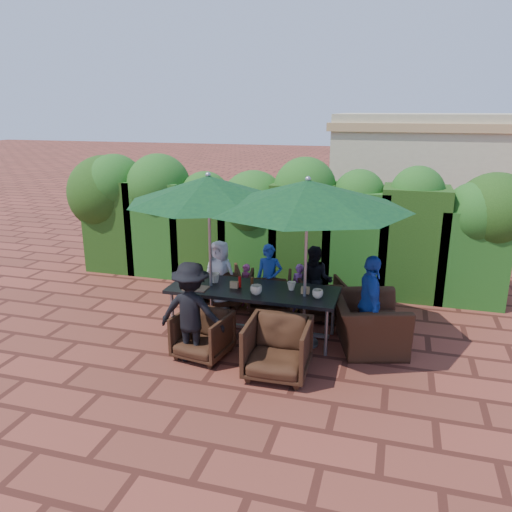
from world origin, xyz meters
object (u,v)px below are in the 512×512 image
(chair_far_left, at_px, (219,284))
(chair_far_right, at_px, (321,297))
(chair_far_mid, at_px, (270,289))
(chair_near_left, at_px, (202,333))
(chair_near_right, at_px, (278,346))
(umbrella_right, at_px, (308,194))
(umbrella_left, at_px, (208,190))
(dining_table, at_px, (253,293))
(chair_end_right, at_px, (369,315))

(chair_far_left, xyz_separation_m, chair_far_right, (1.81, -0.06, -0.01))
(chair_far_mid, distance_m, chair_near_left, 1.95)
(chair_far_mid, relative_size, chair_far_right, 1.02)
(chair_near_right, bearing_deg, chair_far_right, 81.73)
(chair_far_mid, relative_size, chair_near_right, 0.89)
(umbrella_right, bearing_deg, umbrella_left, 178.32)
(chair_far_right, bearing_deg, chair_far_mid, -29.70)
(chair_near_left, bearing_deg, dining_table, 70.06)
(chair_end_right, bearing_deg, chair_far_left, 54.28)
(umbrella_left, height_order, chair_far_left, umbrella_left)
(chair_end_right, bearing_deg, chair_far_right, 26.95)
(umbrella_left, relative_size, chair_far_right, 3.44)
(chair_far_left, bearing_deg, umbrella_right, 123.07)
(umbrella_right, distance_m, chair_far_right, 2.13)
(chair_near_left, relative_size, chair_end_right, 0.63)
(chair_far_mid, xyz_separation_m, chair_end_right, (1.70, -0.95, 0.13))
(chair_far_right, distance_m, chair_end_right, 1.20)
(chair_near_left, height_order, chair_near_right, chair_near_right)
(umbrella_right, height_order, chair_far_right, umbrella_right)
(chair_near_left, xyz_separation_m, chair_near_right, (1.12, -0.20, 0.06))
(umbrella_left, relative_size, chair_near_left, 3.47)
(umbrella_left, relative_size, chair_far_left, 3.32)
(umbrella_left, relative_size, chair_end_right, 2.19)
(chair_far_left, bearing_deg, chair_far_mid, 156.80)
(umbrella_right, bearing_deg, chair_near_left, -148.81)
(dining_table, bearing_deg, chair_far_mid, 90.12)
(umbrella_left, distance_m, chair_far_left, 2.15)
(chair_far_mid, distance_m, chair_near_right, 2.20)
(umbrella_left, relative_size, umbrella_right, 0.87)
(umbrella_left, bearing_deg, chair_far_mid, 59.00)
(umbrella_right, relative_size, chair_near_left, 4.01)
(chair_end_right, bearing_deg, umbrella_left, 77.00)
(chair_end_right, bearing_deg, chair_near_right, 121.14)
(dining_table, height_order, umbrella_right, umbrella_right)
(chair_far_mid, relative_size, chair_near_left, 1.03)
(chair_far_right, bearing_deg, chair_far_left, -26.52)
(umbrella_right, distance_m, chair_far_mid, 2.31)
(chair_near_right, xyz_separation_m, chair_end_right, (1.06, 1.15, 0.08))
(dining_table, distance_m, chair_near_right, 1.26)
(umbrella_left, xyz_separation_m, chair_far_right, (1.54, 1.00, -1.85))
(chair_far_right, relative_size, chair_near_right, 0.87)
(dining_table, distance_m, chair_far_left, 1.42)
(dining_table, xyz_separation_m, umbrella_left, (-0.65, -0.04, 1.54))
(dining_table, bearing_deg, chair_near_left, -119.27)
(umbrella_right, height_order, chair_near_right, umbrella_right)
(umbrella_left, xyz_separation_m, chair_far_mid, (0.65, 1.08, -1.85))
(chair_far_mid, height_order, chair_far_right, chair_far_mid)
(chair_far_mid, bearing_deg, umbrella_right, 114.31)
(chair_far_right, distance_m, chair_near_left, 2.27)
(dining_table, bearing_deg, chair_end_right, 3.04)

